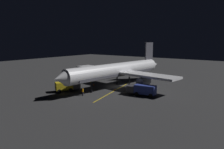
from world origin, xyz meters
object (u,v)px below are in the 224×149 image
at_px(ground_crew_worker, 83,92).
at_px(traffic_cone_near_right, 94,85).
at_px(airliner, 118,71).
at_px(traffic_cone_near_left, 115,90).
at_px(baggage_truck, 67,86).
at_px(catering_truck, 142,90).

height_order(ground_crew_worker, traffic_cone_near_right, ground_crew_worker).
xyz_separation_m(airliner, traffic_cone_near_left, (-1.97, 4.30, -3.96)).
bearing_deg(traffic_cone_near_left, ground_crew_worker, 69.48).
height_order(airliner, baggage_truck, airliner).
distance_m(baggage_truck, traffic_cone_near_left, 11.46).
relative_size(catering_truck, traffic_cone_near_left, 11.88).
bearing_deg(ground_crew_worker, traffic_cone_near_left, -110.52).
distance_m(baggage_truck, traffic_cone_near_right, 8.65).
height_order(catering_truck, ground_crew_worker, catering_truck).
distance_m(baggage_truck, ground_crew_worker, 5.82).
xyz_separation_m(baggage_truck, traffic_cone_near_right, (-1.02, -8.54, -0.94)).
bearing_deg(airliner, baggage_truck, 59.81).
bearing_deg(traffic_cone_near_right, traffic_cone_near_left, 171.23).
height_order(baggage_truck, traffic_cone_near_left, baggage_truck).
relative_size(catering_truck, traffic_cone_near_right, 11.88).
height_order(airliner, traffic_cone_near_right, airliner).
height_order(catering_truck, traffic_cone_near_right, catering_truck).
height_order(baggage_truck, traffic_cone_near_right, baggage_truck).
bearing_deg(baggage_truck, airliner, -120.19).
distance_m(ground_crew_worker, traffic_cone_near_right, 10.31).
distance_m(airliner, traffic_cone_near_right, 7.64).
distance_m(catering_truck, traffic_cone_near_right, 15.34).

